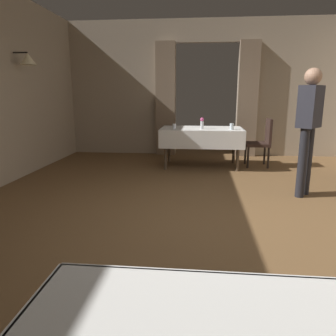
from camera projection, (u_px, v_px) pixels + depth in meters
ground at (209, 222)px, 3.54m from camera, size 10.08×10.08×0.00m
wall_back at (206, 88)px, 7.25m from camera, size 6.40×0.27×3.00m
dining_table_mid at (202, 133)px, 6.17m from camera, size 1.57×0.95×0.75m
chair_mid_right at (262, 140)px, 6.20m from camera, size 0.44×0.44×0.93m
flower_vase_mid at (202, 123)px, 5.98m from camera, size 0.07×0.07×0.21m
glass_mid_b at (232, 127)px, 5.84m from camera, size 0.07×0.07×0.12m
glass_mid_c at (174, 126)px, 5.97m from camera, size 0.06×0.06×0.10m
person_diner_standing_aside at (309, 122)px, 4.26m from camera, size 0.39×0.42×1.72m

